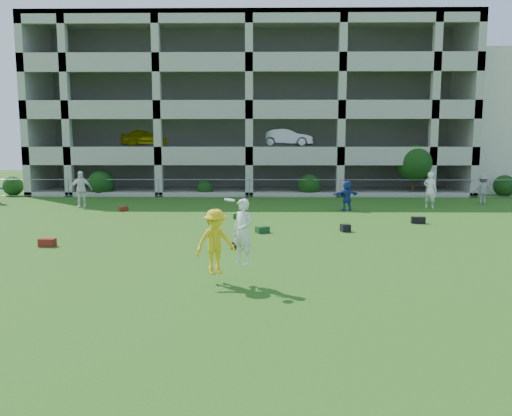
{
  "coord_description": "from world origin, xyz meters",
  "views": [
    {
      "loc": [
        0.96,
        -13.72,
        3.62
      ],
      "look_at": [
        0.7,
        3.0,
        1.4
      ],
      "focal_mm": 35.0,
      "sensor_mm": 36.0,
      "label": 1
    }
  ],
  "objects_px": {
    "bystander_d": "(347,196)",
    "crate_d": "(345,228)",
    "bystander_b": "(81,189)",
    "bystander_e": "(430,190)",
    "frisbee_contest": "(223,239)",
    "bystander_f": "(483,189)",
    "parking_garage": "(252,112)"
  },
  "relations": [
    {
      "from": "bystander_d",
      "to": "bystander_e",
      "type": "distance_m",
      "value": 4.89
    },
    {
      "from": "parking_garage",
      "to": "crate_d",
      "type": "bearing_deg",
      "value": -78.66
    },
    {
      "from": "bystander_b",
      "to": "frisbee_contest",
      "type": "height_order",
      "value": "frisbee_contest"
    },
    {
      "from": "bystander_e",
      "to": "crate_d",
      "type": "height_order",
      "value": "bystander_e"
    },
    {
      "from": "bystander_d",
      "to": "parking_garage",
      "type": "bearing_deg",
      "value": -89.14
    },
    {
      "from": "bystander_d",
      "to": "bystander_e",
      "type": "bearing_deg",
      "value": 174.58
    },
    {
      "from": "bystander_b",
      "to": "crate_d",
      "type": "bearing_deg",
      "value": -45.06
    },
    {
      "from": "bystander_b",
      "to": "bystander_f",
      "type": "bearing_deg",
      "value": -11.66
    },
    {
      "from": "bystander_b",
      "to": "frisbee_contest",
      "type": "relative_size",
      "value": 1.02
    },
    {
      "from": "bystander_b",
      "to": "crate_d",
      "type": "xyz_separation_m",
      "value": [
        13.46,
        -7.32,
        -0.86
      ]
    },
    {
      "from": "bystander_b",
      "to": "bystander_e",
      "type": "height_order",
      "value": "bystander_b"
    },
    {
      "from": "bystander_d",
      "to": "frisbee_contest",
      "type": "xyz_separation_m",
      "value": [
        -5.45,
        -13.86,
        0.37
      ]
    },
    {
      "from": "crate_d",
      "to": "parking_garage",
      "type": "bearing_deg",
      "value": 101.34
    },
    {
      "from": "bystander_b",
      "to": "parking_garage",
      "type": "xyz_separation_m",
      "value": [
        9.17,
        14.09,
        5.0
      ]
    },
    {
      "from": "bystander_b",
      "to": "bystander_d",
      "type": "distance_m",
      "value": 14.58
    },
    {
      "from": "bystander_b",
      "to": "bystander_e",
      "type": "relative_size",
      "value": 1.01
    },
    {
      "from": "bystander_d",
      "to": "crate_d",
      "type": "bearing_deg",
      "value": 61.53
    },
    {
      "from": "bystander_b",
      "to": "parking_garage",
      "type": "bearing_deg",
      "value": 40.42
    },
    {
      "from": "frisbee_contest",
      "to": "crate_d",
      "type": "bearing_deg",
      "value": 59.9
    },
    {
      "from": "bystander_f",
      "to": "bystander_e",
      "type": "bearing_deg",
      "value": 37.11
    },
    {
      "from": "bystander_d",
      "to": "bystander_e",
      "type": "height_order",
      "value": "bystander_e"
    },
    {
      "from": "bystander_b",
      "to": "bystander_e",
      "type": "distance_m",
      "value": 19.3
    },
    {
      "from": "bystander_f",
      "to": "parking_garage",
      "type": "height_order",
      "value": "parking_garage"
    },
    {
      "from": "bystander_f",
      "to": "frisbee_contest",
      "type": "distance_m",
      "value": 21.82
    },
    {
      "from": "bystander_d",
      "to": "frisbee_contest",
      "type": "bearing_deg",
      "value": 49.77
    },
    {
      "from": "bystander_f",
      "to": "frisbee_contest",
      "type": "height_order",
      "value": "frisbee_contest"
    },
    {
      "from": "bystander_d",
      "to": "bystander_e",
      "type": "xyz_separation_m",
      "value": [
        4.76,
        1.13,
        0.2
      ]
    },
    {
      "from": "crate_d",
      "to": "parking_garage",
      "type": "height_order",
      "value": "parking_garage"
    },
    {
      "from": "bystander_b",
      "to": "parking_garage",
      "type": "height_order",
      "value": "parking_garage"
    },
    {
      "from": "bystander_f",
      "to": "frisbee_contest",
      "type": "bearing_deg",
      "value": 61.22
    },
    {
      "from": "crate_d",
      "to": "parking_garage",
      "type": "xyz_separation_m",
      "value": [
        -4.29,
        21.41,
        5.86
      ]
    },
    {
      "from": "bystander_f",
      "to": "crate_d",
      "type": "relative_size",
      "value": 4.92
    }
  ]
}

